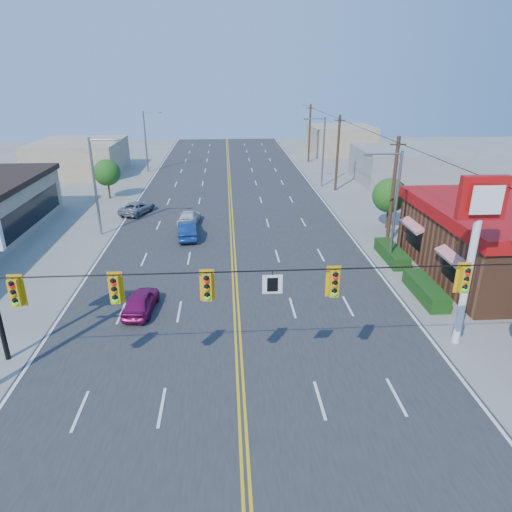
{
  "coord_description": "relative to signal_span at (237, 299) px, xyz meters",
  "views": [
    {
      "loc": [
        -0.41,
        -15.09,
        12.71
      ],
      "look_at": [
        1.32,
        10.84,
        2.2
      ],
      "focal_mm": 32.0,
      "sensor_mm": 36.0,
      "label": 1
    }
  ],
  "objects": [
    {
      "name": "car_white",
      "position": [
        -3.67,
        24.25,
        -4.28
      ],
      "size": [
        2.02,
        4.27,
        1.2
      ],
      "primitive_type": "imported",
      "rotation": [
        0.0,
        0.0,
        3.06
      ],
      "color": "silver",
      "rests_on": "ground"
    },
    {
      "name": "streetlight_nw",
      "position": [
        -10.67,
        48.0,
        -0.37
      ],
      "size": [
        2.55,
        0.25,
        8.0
      ],
      "color": "gray",
      "rests_on": "ground"
    },
    {
      "name": "road",
      "position": [
        0.12,
        20.0,
        -4.86
      ],
      "size": [
        20.0,
        120.0,
        0.06
      ],
      "primitive_type": "cube",
      "color": "#2D2D30",
      "rests_on": "ground"
    },
    {
      "name": "tree_kfc_rear",
      "position": [
        13.62,
        22.0,
        -1.95
      ],
      "size": [
        2.94,
        2.94,
        4.41
      ],
      "color": "#47301E",
      "rests_on": "ground"
    },
    {
      "name": "streetlight_se",
      "position": [
        10.91,
        14.0,
        -0.37
      ],
      "size": [
        2.55,
        0.25,
        8.0
      ],
      "color": "gray",
      "rests_on": "ground"
    },
    {
      "name": "bld_east_far",
      "position": [
        19.12,
        62.0,
        -2.69
      ],
      "size": [
        10.0,
        10.0,
        4.4
      ],
      "primitive_type": "cube",
      "color": "tan",
      "rests_on": "ground"
    },
    {
      "name": "bld_west_far",
      "position": [
        -19.88,
        48.0,
        -2.79
      ],
      "size": [
        11.0,
        12.0,
        4.2
      ],
      "primitive_type": "cube",
      "color": "tan",
      "rests_on": "ground"
    },
    {
      "name": "ground",
      "position": [
        0.12,
        0.0,
        -4.89
      ],
      "size": [
        160.0,
        160.0,
        0.0
      ],
      "primitive_type": "plane",
      "color": "gray",
      "rests_on": "ground"
    },
    {
      "name": "streetlight_ne",
      "position": [
        10.91,
        38.0,
        -0.37
      ],
      "size": [
        2.55,
        0.25,
        8.0
      ],
      "color": "gray",
      "rests_on": "ground"
    },
    {
      "name": "car_blue",
      "position": [
        -3.55,
        20.47,
        -4.2
      ],
      "size": [
        1.83,
        4.29,
        1.37
      ],
      "primitive_type": "imported",
      "rotation": [
        0.0,
        0.0,
        3.23
      ],
      "color": "navy",
      "rests_on": "ground"
    },
    {
      "name": "utility_pole_far",
      "position": [
        12.32,
        54.0,
        -0.69
      ],
      "size": [
        0.28,
        0.28,
        8.4
      ],
      "primitive_type": "cylinder",
      "color": "#47301E",
      "rests_on": "ground"
    },
    {
      "name": "kfc_pylon",
      "position": [
        11.12,
        4.0,
        1.16
      ],
      "size": [
        2.2,
        0.36,
        8.5
      ],
      "color": "white",
      "rests_on": "ground"
    },
    {
      "name": "streetlight_sw",
      "position": [
        -10.67,
        22.0,
        -0.37
      ],
      "size": [
        2.55,
        0.25,
        8.0
      ],
      "color": "gray",
      "rests_on": "ground"
    },
    {
      "name": "utility_pole_mid",
      "position": [
        12.32,
        36.0,
        -0.69
      ],
      "size": [
        0.28,
        0.28,
        8.4
      ],
      "primitive_type": "cylinder",
      "color": "#47301E",
      "rests_on": "ground"
    },
    {
      "name": "utility_pole_near",
      "position": [
        12.32,
        18.0,
        -0.69
      ],
      "size": [
        0.28,
        0.28,
        8.4
      ],
      "primitive_type": "cylinder",
      "color": "#47301E",
      "rests_on": "ground"
    },
    {
      "name": "signal_span",
      "position": [
        0.0,
        0.0,
        0.0
      ],
      "size": [
        24.32,
        0.34,
        9.0
      ],
      "color": "#47301E",
      "rests_on": "ground"
    },
    {
      "name": "bld_east_mid",
      "position": [
        22.12,
        40.0,
        -2.89
      ],
      "size": [
        12.0,
        10.0,
        4.0
      ],
      "primitive_type": "cube",
      "color": "gray",
      "rests_on": "ground"
    },
    {
      "name": "car_magenta",
      "position": [
        -5.27,
        8.19,
        -4.25
      ],
      "size": [
        1.82,
        3.85,
        1.27
      ],
      "primitive_type": "imported",
      "rotation": [
        0.0,
        0.0,
        3.05
      ],
      "color": "#800E4D",
      "rests_on": "ground"
    },
    {
      "name": "car_silver",
      "position": [
        -8.84,
        27.82,
        -4.3
      ],
      "size": [
        3.38,
        4.61,
        1.17
      ],
      "primitive_type": "imported",
      "rotation": [
        0.0,
        0.0,
        2.75
      ],
      "color": "#A3A1A6",
      "rests_on": "ground"
    },
    {
      "name": "tree_west",
      "position": [
        -12.88,
        34.0,
        -2.09
      ],
      "size": [
        2.8,
        2.8,
        4.2
      ],
      "color": "#47301E",
      "rests_on": "ground"
    }
  ]
}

